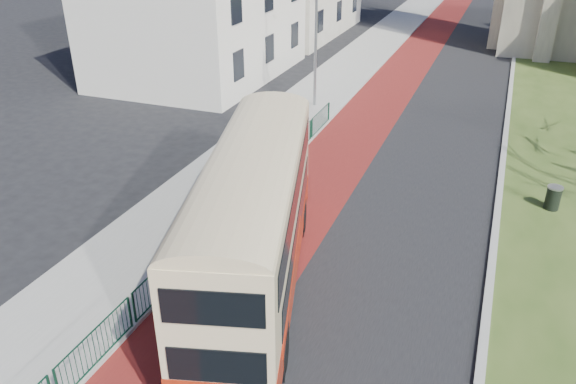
% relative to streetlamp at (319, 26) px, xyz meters
% --- Properties ---
extents(ground, '(160.00, 160.00, 0.00)m').
position_rel_streetlamp_xyz_m(ground, '(4.35, -18.00, -4.59)').
color(ground, black).
rests_on(ground, ground).
extents(road_carriageway, '(9.00, 120.00, 0.01)m').
position_rel_streetlamp_xyz_m(road_carriageway, '(5.85, 2.00, -4.59)').
color(road_carriageway, black).
rests_on(road_carriageway, ground).
extents(bus_lane, '(3.40, 120.00, 0.01)m').
position_rel_streetlamp_xyz_m(bus_lane, '(3.15, 2.00, -4.59)').
color(bus_lane, '#591414').
rests_on(bus_lane, ground).
extents(pavement_west, '(4.00, 120.00, 0.12)m').
position_rel_streetlamp_xyz_m(pavement_west, '(-0.65, 2.00, -4.53)').
color(pavement_west, gray).
rests_on(pavement_west, ground).
extents(kerb_west, '(0.25, 120.00, 0.13)m').
position_rel_streetlamp_xyz_m(kerb_west, '(1.35, 2.00, -4.53)').
color(kerb_west, '#999993').
rests_on(kerb_west, ground).
extents(kerb_east, '(0.25, 80.00, 0.13)m').
position_rel_streetlamp_xyz_m(kerb_east, '(10.45, 4.00, -4.53)').
color(kerb_east, '#999993').
rests_on(kerb_east, ground).
extents(pedestrian_railing, '(0.07, 24.00, 1.12)m').
position_rel_streetlamp_xyz_m(pedestrian_railing, '(1.40, -14.00, -4.04)').
color(pedestrian_railing, '#0D3C27').
rests_on(pedestrian_railing, ground).
extents(streetlamp, '(2.13, 0.18, 8.00)m').
position_rel_streetlamp_xyz_m(streetlamp, '(0.00, 0.00, 0.00)').
color(streetlamp, gray).
rests_on(streetlamp, pavement_west).
extents(bus, '(5.22, 10.86, 4.43)m').
position_rel_streetlamp_xyz_m(bus, '(3.81, -17.24, -2.07)').
color(bus, '#9E230E').
rests_on(bus, ground).
extents(litter_bin, '(0.68, 0.68, 0.94)m').
position_rel_streetlamp_xyz_m(litter_bin, '(12.35, -8.58, -4.08)').
color(litter_bin, black).
rests_on(litter_bin, grass_green).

